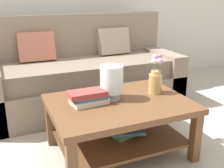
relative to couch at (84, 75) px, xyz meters
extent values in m
plane|color=#ADA393|center=(-0.03, -0.84, -0.36)|extent=(10.00, 10.00, 0.00)
cube|color=#7A6B5B|center=(0.00, -0.07, -0.18)|extent=(2.22, 0.90, 0.36)
cube|color=#6E6052|center=(0.00, -0.10, 0.10)|extent=(1.98, 0.74, 0.20)
cube|color=#7A6B5B|center=(0.00, 0.28, 0.35)|extent=(2.22, 0.20, 0.70)
cube|color=#7A6B5B|center=(1.01, -0.07, -0.06)|extent=(0.20, 0.90, 0.60)
cube|color=#B26651|center=(-0.50, 0.14, 0.36)|extent=(0.40, 0.19, 0.34)
cube|color=gray|center=(0.44, 0.14, 0.36)|extent=(0.41, 0.21, 0.34)
cube|color=brown|center=(-0.06, -1.13, 0.07)|extent=(1.11, 0.82, 0.05)
cube|color=brown|center=(-0.56, -1.48, -0.16)|extent=(0.07, 0.07, 0.41)
cube|color=brown|center=(0.45, -1.48, -0.16)|extent=(0.07, 0.07, 0.41)
cube|color=brown|center=(-0.56, -0.77, -0.16)|extent=(0.07, 0.07, 0.41)
cube|color=brown|center=(0.45, -0.77, -0.16)|extent=(0.07, 0.07, 0.41)
cube|color=brown|center=(-0.06, -1.13, -0.22)|extent=(0.99, 0.70, 0.02)
cube|color=#51704C|center=(0.01, -1.10, -0.20)|extent=(0.32, 0.26, 0.03)
cube|color=#3D6075|center=(0.01, -1.14, -0.17)|extent=(0.32, 0.26, 0.03)
cube|color=#993833|center=(0.01, -1.10, -0.14)|extent=(0.31, 0.24, 0.03)
cube|color=beige|center=(-0.29, -1.08, 0.12)|extent=(0.30, 0.20, 0.04)
cube|color=#3D6075|center=(-0.29, -1.08, 0.15)|extent=(0.24, 0.16, 0.03)
cube|color=#993833|center=(-0.31, -1.08, 0.19)|extent=(0.29, 0.16, 0.04)
cylinder|color=silver|center=(-0.09, -1.05, 0.11)|extent=(0.14, 0.14, 0.02)
cylinder|color=silver|center=(-0.09, -1.05, 0.14)|extent=(0.04, 0.04, 0.04)
cylinder|color=silver|center=(-0.09, -1.05, 0.27)|extent=(0.19, 0.19, 0.22)
sphere|color=#51704C|center=(-0.12, -1.05, 0.22)|extent=(0.06, 0.06, 0.06)
sphere|color=beige|center=(-0.06, -1.04, 0.22)|extent=(0.05, 0.05, 0.05)
cylinder|color=tan|center=(0.31, -1.07, 0.18)|extent=(0.11, 0.11, 0.17)
cylinder|color=tan|center=(0.31, -1.07, 0.28)|extent=(0.08, 0.08, 0.03)
cylinder|color=#426638|center=(0.34, -1.07, 0.36)|extent=(0.01, 0.01, 0.11)
sphere|color=#C66B7A|center=(0.34, -1.07, 0.42)|extent=(0.04, 0.04, 0.04)
cylinder|color=#426638|center=(0.31, -1.05, 0.35)|extent=(0.01, 0.01, 0.10)
sphere|color=#B28CB7|center=(0.31, -1.05, 0.42)|extent=(0.06, 0.06, 0.06)
cylinder|color=#426638|center=(0.29, -1.07, 0.33)|extent=(0.01, 0.01, 0.07)
sphere|color=silver|center=(0.29, -1.07, 0.38)|extent=(0.05, 0.05, 0.05)
cylinder|color=#426638|center=(0.32, -1.11, 0.34)|extent=(0.01, 0.01, 0.08)
sphere|color=#B28CB7|center=(0.32, -1.11, 0.39)|extent=(0.05, 0.05, 0.05)
camera|label=1|loc=(-0.91, -2.97, 0.92)|focal=43.60mm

